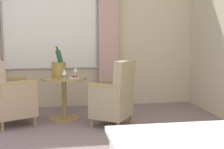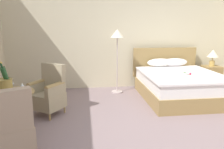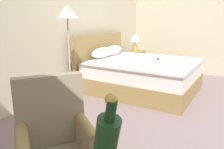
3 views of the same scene
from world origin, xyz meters
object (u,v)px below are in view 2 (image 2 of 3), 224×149
at_px(side_table_round, 12,109).
at_px(bedside_lamp, 213,55).
at_px(snack_plate, 21,89).
at_px(champagne_bucket, 5,84).
at_px(armchair_facing_bed, 8,128).
at_px(wine_glass_near_bucket, 22,85).
at_px(armchair_by_window, 49,92).
at_px(bed, 178,84).
at_px(wine_glass_near_edge, 11,82).
at_px(nightstand, 211,77).
at_px(floor_lamp_brass, 117,41).

bearing_deg(side_table_round, bedside_lamp, 24.06).
height_order(side_table_round, snack_plate, snack_plate).
relative_size(champagne_bucket, armchair_facing_bed, 0.51).
distance_m(wine_glass_near_bucket, armchair_by_window, 0.83).
height_order(bed, wine_glass_near_bucket, bed).
xyz_separation_m(wine_glass_near_bucket, wine_glass_near_edge, (-0.21, 0.17, 0.01)).
bearing_deg(armchair_by_window, armchair_facing_bed, -100.13).
distance_m(bedside_lamp, wine_glass_near_bucket, 4.83).
height_order(side_table_round, champagne_bucket, champagne_bucket).
bearing_deg(armchair_by_window, wine_glass_near_edge, -132.37).
bearing_deg(bed, armchair_facing_bed, -146.00).
xyz_separation_m(nightstand, floor_lamp_brass, (-2.61, -0.13, 1.01)).
xyz_separation_m(side_table_round, snack_plate, (0.12, 0.15, 0.29)).
bearing_deg(floor_lamp_brass, snack_plate, -136.22).
distance_m(champagne_bucket, wine_glass_near_bucket, 0.24).
bearing_deg(champagne_bucket, nightstand, 24.58).
bearing_deg(wine_glass_near_edge, floor_lamp_brass, 41.12).
height_order(champagne_bucket, snack_plate, champagne_bucket).
distance_m(bedside_lamp, armchair_by_window, 4.35).
xyz_separation_m(bed, armchair_by_window, (-2.87, -0.62, 0.09)).
height_order(nightstand, side_table_round, side_table_round).
height_order(bed, champagne_bucket, champagne_bucket).
distance_m(champagne_bucket, snack_plate, 0.31).
bearing_deg(bedside_lamp, champagne_bucket, -155.42).
xyz_separation_m(nightstand, side_table_round, (-4.56, -2.04, 0.08)).
xyz_separation_m(floor_lamp_brass, wine_glass_near_bucket, (-1.77, -1.90, -0.55)).
height_order(bedside_lamp, wine_glass_near_edge, bedside_lamp).
height_order(bed, armchair_facing_bed, bed).
bearing_deg(snack_plate, wine_glass_near_bucket, -67.28).
bearing_deg(champagne_bucket, side_table_round, 56.85).
bearing_deg(bed, wine_glass_near_edge, -160.96).
distance_m(nightstand, wine_glass_near_edge, 4.98).
relative_size(wine_glass_near_bucket, armchair_facing_bed, 0.15).
bearing_deg(side_table_round, bed, 21.92).
height_order(nightstand, snack_plate, snack_plate).
bearing_deg(bedside_lamp, armchair_facing_bed, -147.25).
xyz_separation_m(nightstand, wine_glass_near_edge, (-4.60, -1.86, 0.47)).
bearing_deg(wine_glass_near_edge, side_table_round, -78.97).
relative_size(nightstand, side_table_round, 0.86).
height_order(snack_plate, armchair_by_window, armchair_by_window).
relative_size(side_table_round, wine_glass_near_bucket, 4.85).
xyz_separation_m(wine_glass_near_bucket, armchair_by_window, (0.27, 0.71, -0.34)).
height_order(nightstand, champagne_bucket, champagne_bucket).
distance_m(bedside_lamp, floor_lamp_brass, 2.65).
xyz_separation_m(champagne_bucket, wine_glass_near_edge, (0.01, 0.25, -0.03)).
bearing_deg(nightstand, bedside_lamp, -180.00).
bearing_deg(bed, side_table_round, -158.08).
xyz_separation_m(side_table_round, champagne_bucket, (-0.05, -0.07, 0.42)).
bearing_deg(wine_glass_near_bucket, side_table_round, -177.72).
bearing_deg(side_table_round, nightstand, 24.06).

